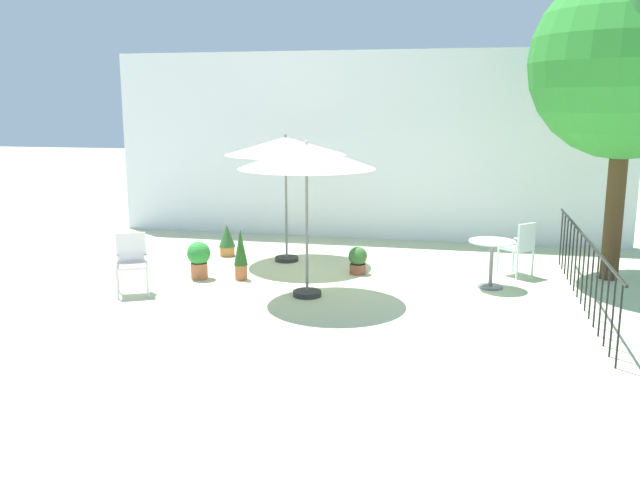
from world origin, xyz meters
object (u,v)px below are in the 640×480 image
Objects in this scene: cafe_table_0 at (492,255)px; patio_chair_1 at (520,245)px; potted_plant_0 at (241,254)px; patio_chair_0 at (132,259)px; patio_umbrella_1 at (307,158)px; potted_plant_3 at (227,240)px; patio_umbrella_0 at (286,147)px; potted_plant_2 at (358,260)px; potted_plant_1 at (199,258)px; shade_tree at (630,62)px.

patio_chair_1 reaches higher than cafe_table_0.
patio_chair_0 is at bearing -139.35° from potted_plant_0.
patio_umbrella_1 is 3.91× the size of potted_plant_3.
patio_umbrella_1 reaches higher than patio_umbrella_0.
potted_plant_3 is at bearing 175.58° from patio_chair_1.
potted_plant_1 is at bearing -160.95° from potted_plant_2.
patio_chair_0 is 1.29m from potted_plant_1.
cafe_table_0 reaches higher than potted_plant_2.
patio_chair_1 is at bearing 14.05° from potted_plant_1.
patio_umbrella_0 reaches higher than patio_chair_0.
patio_umbrella_0 reaches higher than potted_plant_1.
cafe_table_0 is 1.21× the size of potted_plant_1.
patio_umbrella_0 is at bearing 163.37° from cafe_table_0.
shade_tree reaches higher than cafe_table_0.
shade_tree is at bearing -0.63° from patio_umbrella_0.
patio_umbrella_0 is 2.39m from patio_umbrella_1.
patio_chair_0 is at bearing -160.84° from shade_tree.
patio_chair_0 reaches higher than potted_plant_1.
patio_chair_1 is 1.09× the size of potted_plant_0.
potted_plant_2 is (-2.23, 0.42, -0.28)m from cafe_table_0.
potted_plant_0 reaches higher than potted_plant_1.
patio_chair_0 is 2.89m from potted_plant_3.
potted_plant_1 is (-0.72, -0.08, -0.09)m from potted_plant_0.
potted_plant_3 is at bearing 94.46° from potted_plant_1.
patio_chair_0 is at bearing -123.45° from patio_umbrella_0.
cafe_table_0 is at bearing 21.64° from patio_umbrella_1.
patio_umbrella_0 is 3.08× the size of cafe_table_0.
patio_chair_1 is 1.47× the size of potted_plant_1.
potted_plant_0 is at bearing -62.86° from potted_plant_3.
patio_umbrella_0 reaches higher than potted_plant_0.
shade_tree is 5.90m from patio_umbrella_0.
patio_umbrella_0 is 4.93× the size of potted_plant_2.
patio_chair_0 is 6.42m from patio_chair_1.
cafe_table_0 is at bearing -14.49° from potted_plant_3.
potted_plant_2 is at bearing 19.05° from potted_plant_1.
patio_chair_1 is (0.49, 0.86, 0.01)m from cafe_table_0.
patio_umbrella_1 is 4.96× the size of potted_plant_2.
shade_tree is 7.69m from potted_plant_3.
potted_plant_3 is at bearing 117.14° from potted_plant_0.
patio_umbrella_1 is at bearing 9.71° from patio_chair_0.
shade_tree reaches higher than potted_plant_2.
patio_chair_1 is (-1.54, -0.18, -3.02)m from shade_tree.
potted_plant_3 is at bearing 165.51° from cafe_table_0.
potted_plant_3 is at bearing 162.46° from potted_plant_2.
patio_chair_1 is (5.95, 2.42, -0.01)m from patio_chair_0.
potted_plant_1 is at bearing -165.95° from patio_chair_1.
cafe_table_0 is 0.81× the size of patio_chair_0.
shade_tree is at bearing 8.29° from potted_plant_2.
cafe_table_0 is at bearing -16.63° from patio_umbrella_0.
potted_plant_0 is 1.41× the size of potted_plant_3.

